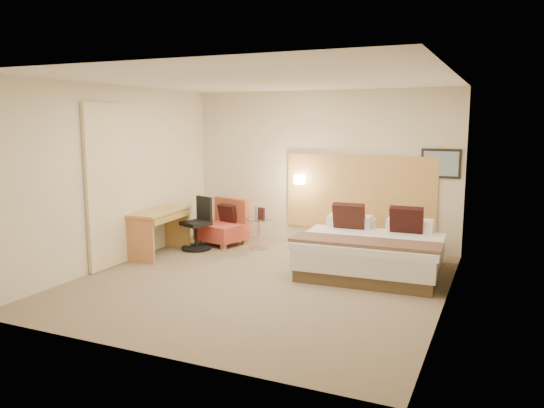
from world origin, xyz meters
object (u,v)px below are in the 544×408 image
at_px(bed, 373,250).
at_px(desk_chair, 198,228).
at_px(side_table, 259,232).
at_px(desk, 160,220).
at_px(lounge_chair, 224,226).

height_order(bed, desk_chair, bed).
bearing_deg(side_table, desk_chair, -153.86).
distance_m(bed, side_table, 2.19).
height_order(side_table, desk_chair, desk_chair).
bearing_deg(desk, desk_chair, 58.66).
relative_size(lounge_chair, side_table, 1.50).
distance_m(desk, desk_chair, 0.71).
distance_m(side_table, desk, 1.67).
relative_size(bed, desk, 1.67).
xyz_separation_m(bed, lounge_chair, (-2.84, 0.65, 0.01)).
distance_m(lounge_chair, desk_chair, 0.56).
relative_size(side_table, desk_chair, 0.67).
relative_size(bed, desk_chair, 2.29).
distance_m(bed, desk_chair, 3.05).
height_order(bed, side_table, bed).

